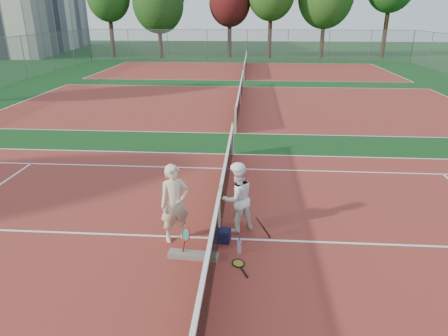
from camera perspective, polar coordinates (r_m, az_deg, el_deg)
The scene contains 19 objects.
ground at distance 8.68m, azimuth -0.70°, elevation -10.04°, with size 130.00×130.00×0.00m, color #0F3915.
court_main at distance 8.68m, azimuth -0.70°, elevation -10.02°, with size 23.77×10.97×0.01m, color maroon.
court_far_a at distance 21.38m, azimuth 2.30°, elevation 9.07°, with size 23.77×10.97×0.01m, color maroon.
court_far_b at distance 34.69m, azimuth 3.06°, elevation 13.75°, with size 23.77×10.97×0.01m, color maroon.
net_main at distance 8.43m, azimuth -0.71°, elevation -7.07°, with size 0.10×10.98×1.02m, color black, non-canonical shape.
net_far_a at distance 21.28m, azimuth 2.32°, elevation 10.40°, with size 0.10×10.98×1.02m, color black, non-canonical shape.
net_far_b at distance 34.63m, azimuth 3.08°, elevation 14.59°, with size 0.10×10.98×1.02m, color black, non-canonical shape.
fence_back at distance 41.50m, azimuth 3.32°, elevation 17.06°, with size 32.00×0.06×3.00m, color slate, non-canonical shape.
player_a at distance 8.31m, azimuth -7.07°, elevation -5.06°, with size 0.62×0.40×1.69m, color beige.
player_b at distance 8.67m, azimuth 1.94°, elevation -4.37°, with size 0.74×0.58×1.52m, color white.
racket_red at distance 8.05m, azimuth -5.44°, elevation -10.42°, with size 0.18×0.27×0.59m, color maroon, non-canonical shape.
racket_black_held at distance 8.56m, azimuth 5.08°, elevation -8.58°, with size 0.35×0.27×0.52m, color black, non-canonical shape.
racket_spare at distance 7.90m, azimuth 2.05°, elevation -13.44°, with size 0.60×0.27×0.03m, color black, non-canonical shape.
sports_bag_navy at distance 8.51m, azimuth -0.38°, elevation -9.63°, with size 0.36×0.25×0.28m, color black.
sports_bag_purple at distance 8.53m, azimuth -0.30°, elevation -9.57°, with size 0.34×0.23×0.28m, color #26102C.
net_cover_canvas at distance 8.07m, azimuth -4.44°, elevation -12.33°, with size 0.99×0.23×0.10m, color slate.
water_bottle at distance 8.12m, azimuth 2.19°, elevation -11.21°, with size 0.09×0.09×0.30m, color #C9E0FF.
tree_back_1 at distance 45.21m, azimuth -9.37°, elevation 22.19°, with size 5.26×5.26×8.49m.
tree_back_maroon at distance 45.23m, azimuth 0.82°, elevation 22.58°, with size 4.35×4.35×8.09m.
Camera 1 is at (0.63, -7.39, 4.51)m, focal length 32.00 mm.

